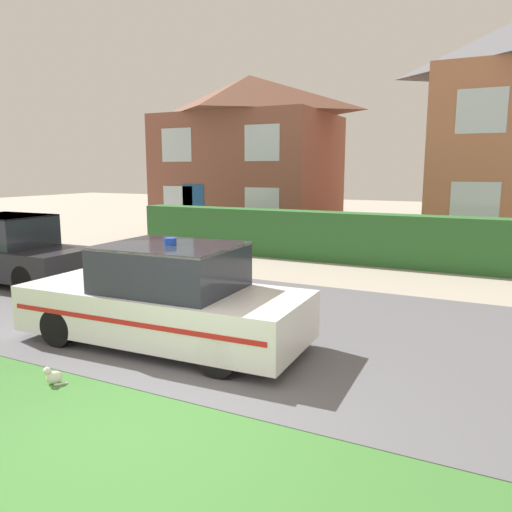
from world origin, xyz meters
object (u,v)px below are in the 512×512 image
at_px(neighbour_car_near, 12,251).
at_px(cat, 53,377).
at_px(police_car, 165,299).
at_px(house_left, 249,154).

bearing_deg(neighbour_car_near, cat, -35.40).
distance_m(police_car, cat, 1.98).
bearing_deg(police_car, house_left, -69.87).
relative_size(police_car, house_left, 0.63).
bearing_deg(cat, neighbour_car_near, -84.12).
relative_size(cat, house_left, 0.04).
bearing_deg(house_left, neighbour_car_near, -92.85).
relative_size(cat, neighbour_car_near, 0.07).
height_order(cat, house_left, house_left).
height_order(police_car, neighbour_car_near, police_car).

